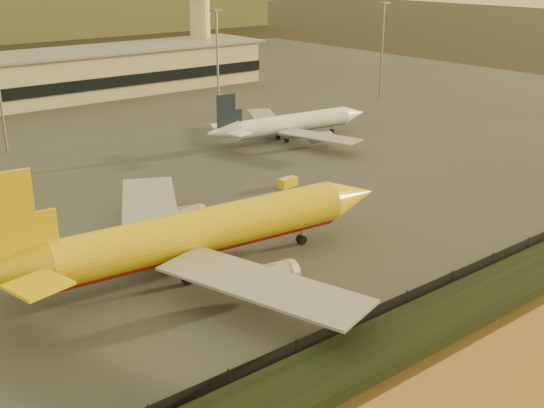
% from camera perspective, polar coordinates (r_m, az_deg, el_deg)
% --- Properties ---
extents(ground, '(900.00, 900.00, 0.00)m').
position_cam_1_polar(ground, '(84.14, 3.46, -6.04)').
color(ground, black).
rests_on(ground, ground).
extents(embankment, '(320.00, 7.00, 1.40)m').
position_cam_1_polar(embankment, '(73.67, 12.52, -9.93)').
color(embankment, black).
rests_on(embankment, ground).
extents(tarmac, '(320.00, 220.00, 0.20)m').
position_cam_1_polar(tarmac, '(163.27, -19.64, 5.79)').
color(tarmac, '#2D2D2D').
rests_on(tarmac, ground).
extents(perimeter_fence, '(300.00, 0.05, 2.20)m').
position_cam_1_polar(perimeter_fence, '(75.56, 10.18, -8.43)').
color(perimeter_fence, black).
rests_on(perimeter_fence, tarmac).
extents(control_tower, '(11.20, 11.20, 35.50)m').
position_cam_1_polar(control_tower, '(223.08, -6.08, 15.95)').
color(control_tower, tan).
rests_on(control_tower, tarmac).
extents(apron_light_masts, '(152.20, 12.20, 25.40)m').
position_cam_1_polar(apron_light_masts, '(147.98, -12.08, 11.32)').
color(apron_light_masts, slate).
rests_on(apron_light_masts, tarmac).
extents(dhl_cargo_jet, '(55.14, 53.74, 16.46)m').
position_cam_1_polar(dhl_cargo_jet, '(83.41, -6.19, -2.51)').
color(dhl_cargo_jet, gold).
rests_on(dhl_cargo_jet, tarmac).
extents(white_narrowbody_jet, '(39.34, 38.17, 11.30)m').
position_cam_1_polar(white_narrowbody_jet, '(145.18, 1.57, 6.71)').
color(white_narrowbody_jet, white).
rests_on(white_narrowbody_jet, tarmac).
extents(gse_vehicle_yellow, '(3.59, 1.88, 1.55)m').
position_cam_1_polar(gse_vehicle_yellow, '(115.21, 1.34, 1.82)').
color(gse_vehicle_yellow, gold).
rests_on(gse_vehicle_yellow, tarmac).
extents(gse_vehicle_white, '(3.88, 2.58, 1.60)m').
position_cam_1_polar(gse_vehicle_white, '(95.24, -20.15, -3.43)').
color(gse_vehicle_white, white).
rests_on(gse_vehicle_white, tarmac).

